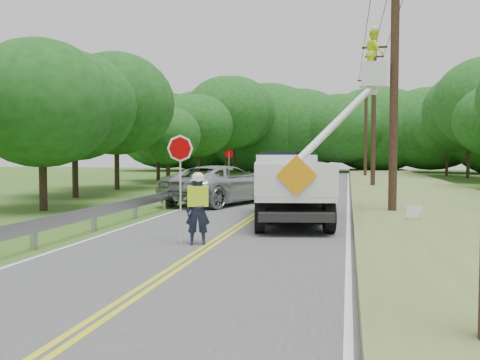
# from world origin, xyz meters

# --- Properties ---
(ground) EXTENTS (140.00, 140.00, 0.00)m
(ground) POSITION_xyz_m (0.00, 0.00, 0.00)
(ground) COLOR #335F1D
(ground) RESTS_ON ground
(road) EXTENTS (7.20, 96.00, 0.03)m
(road) POSITION_xyz_m (0.00, 14.00, 0.01)
(road) COLOR #474749
(road) RESTS_ON ground
(guardrail) EXTENTS (0.18, 48.00, 0.77)m
(guardrail) POSITION_xyz_m (-4.02, 14.91, 0.55)
(guardrail) COLOR #999BA1
(guardrail) RESTS_ON ground
(utility_poles) EXTENTS (1.60, 43.30, 10.00)m
(utility_poles) POSITION_xyz_m (5.00, 17.02, 5.27)
(utility_poles) COLOR black
(utility_poles) RESTS_ON ground
(tall_grass_verge) EXTENTS (7.00, 96.00, 0.30)m
(tall_grass_verge) POSITION_xyz_m (7.10, 14.00, 0.15)
(tall_grass_verge) COLOR #5F6D33
(tall_grass_verge) RESTS_ON ground
(treeline_left) EXTENTS (10.22, 56.76, 11.60)m
(treeline_left) POSITION_xyz_m (-10.45, 33.67, 5.94)
(treeline_left) COLOR #332319
(treeline_left) RESTS_ON ground
(treeline_horizon) EXTENTS (58.08, 15.47, 12.35)m
(treeline_horizon) POSITION_xyz_m (0.00, 56.25, 5.50)
(treeline_horizon) COLOR #194313
(treeline_horizon) RESTS_ON ground
(flagger) EXTENTS (1.09, 0.57, 2.81)m
(flagger) POSITION_xyz_m (-0.33, 2.39, 1.02)
(flagger) COLOR #191E33
(flagger) RESTS_ON road
(bucket_truck) EXTENTS (5.02, 7.24, 6.79)m
(bucket_truck) POSITION_xyz_m (1.50, 8.38, 1.55)
(bucket_truck) COLOR black
(bucket_truck) RESTS_ON road
(suv_silver) EXTENTS (5.12, 7.09, 1.79)m
(suv_silver) POSITION_xyz_m (-2.34, 12.90, 0.92)
(suv_silver) COLOR #B0B3B7
(suv_silver) RESTS_ON road
(suv_darkgrey) EXTENTS (4.10, 5.65, 1.52)m
(suv_darkgrey) POSITION_xyz_m (-1.52, 23.48, 0.78)
(suv_darkgrey) COLOR #36373D
(suv_darkgrey) RESTS_ON road
(stop_sign_permanent) EXTENTS (0.56, 0.11, 2.62)m
(stop_sign_permanent) POSITION_xyz_m (-4.06, 21.52, 1.75)
(stop_sign_permanent) COLOR #999BA1
(stop_sign_permanent) RESTS_ON ground
(yard_sign) EXTENTS (0.52, 0.13, 0.75)m
(yard_sign) POSITION_xyz_m (5.43, 6.32, 0.54)
(yard_sign) COLOR white
(yard_sign) RESTS_ON ground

